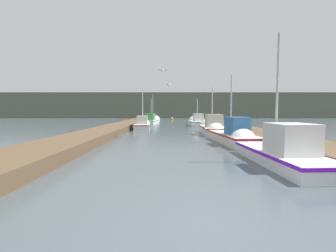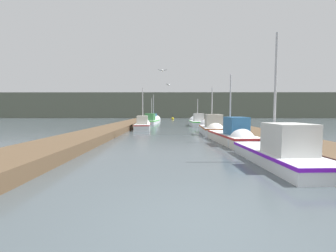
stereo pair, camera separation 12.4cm
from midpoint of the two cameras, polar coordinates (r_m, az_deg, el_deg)
ground_plane at (r=3.83m, az=9.07°, el=-23.84°), size 200.00×200.00×0.00m
dock_left at (r=19.98m, az=-13.32°, el=-0.63°), size 2.46×40.00×0.47m
dock_right at (r=20.25m, az=16.94°, el=-0.63°), size 2.46×40.00×0.47m
distant_shore_ridge at (r=61.57m, az=0.85°, el=5.11°), size 120.00×16.00×6.14m
fishing_boat_0 at (r=8.94m, az=24.49°, el=-5.38°), size 1.69×5.58×4.85m
fishing_boat_1 at (r=13.24m, az=15.38°, el=-2.14°), size 1.84×5.57×4.17m
fishing_boat_2 at (r=17.92m, az=11.12°, el=-0.43°), size 1.78×5.36×4.05m
fishing_boat_3 at (r=22.04m, az=-6.22°, el=0.34°), size 1.73×5.53×4.30m
fishing_boat_4 at (r=27.05m, az=7.53°, el=0.99°), size 1.79×5.00×3.67m
fishing_boat_5 at (r=31.37m, az=-3.96°, el=1.38°), size 2.14×6.27×3.95m
fishing_boat_6 at (r=36.09m, az=-3.55°, el=1.69°), size 2.08×5.98×4.83m
mooring_piling_0 at (r=32.04m, az=8.80°, el=1.73°), size 0.29×0.29×1.16m
mooring_piling_1 at (r=41.18m, az=6.69°, el=2.23°), size 0.33×0.33×1.17m
channel_buoy at (r=44.96m, az=1.27°, el=1.85°), size 0.57×0.57×1.07m
seagull_lead at (r=14.72m, az=-1.19°, el=13.92°), size 0.55×0.28×0.12m
seagull_1 at (r=18.56m, az=0.30°, el=10.42°), size 0.39×0.53×0.12m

